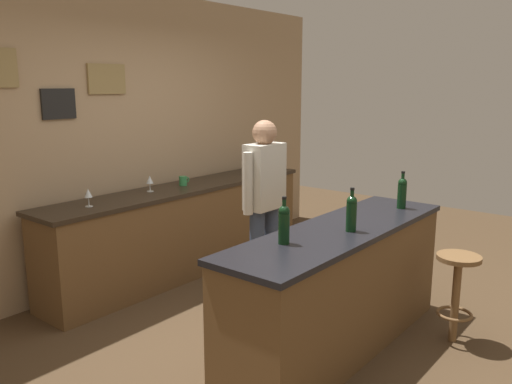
% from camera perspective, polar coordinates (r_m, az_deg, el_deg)
% --- Properties ---
extents(ground_plane, '(10.00, 10.00, 0.00)m').
position_cam_1_polar(ground_plane, '(4.26, 4.04, -14.98)').
color(ground_plane, '#4C3823').
extents(back_wall, '(6.00, 0.09, 2.80)m').
position_cam_1_polar(back_wall, '(5.25, -14.28, 5.84)').
color(back_wall, tan).
rests_on(back_wall, ground_plane).
extents(bar_counter, '(2.24, 0.60, 0.92)m').
position_cam_1_polar(bar_counter, '(3.87, 9.06, -10.42)').
color(bar_counter, brown).
rests_on(bar_counter, ground_plane).
extents(side_counter, '(3.17, 0.56, 0.90)m').
position_cam_1_polar(side_counter, '(5.40, -7.86, -4.06)').
color(side_counter, brown).
rests_on(side_counter, ground_plane).
extents(bartender, '(0.52, 0.21, 1.62)m').
position_cam_1_polar(bartender, '(4.48, 0.93, -0.84)').
color(bartender, '#384766').
rests_on(bartender, ground_plane).
extents(bar_stool, '(0.32, 0.32, 0.68)m').
position_cam_1_polar(bar_stool, '(4.19, 21.17, -9.35)').
color(bar_stool, brown).
rests_on(bar_stool, ground_plane).
extents(wine_bottle_a, '(0.07, 0.07, 0.31)m').
position_cam_1_polar(wine_bottle_a, '(3.28, 3.09, -3.40)').
color(wine_bottle_a, black).
rests_on(wine_bottle_a, bar_counter).
extents(wine_bottle_b, '(0.07, 0.07, 0.31)m').
position_cam_1_polar(wine_bottle_b, '(3.61, 10.43, -2.17)').
color(wine_bottle_b, black).
rests_on(wine_bottle_b, bar_counter).
extents(wine_bottle_c, '(0.07, 0.07, 0.31)m').
position_cam_1_polar(wine_bottle_c, '(4.38, 15.73, 0.01)').
color(wine_bottle_c, black).
rests_on(wine_bottle_c, bar_counter).
extents(wine_glass_a, '(0.07, 0.07, 0.16)m').
position_cam_1_polar(wine_glass_a, '(4.58, -17.93, -0.19)').
color(wine_glass_a, silver).
rests_on(wine_glass_a, side_counter).
extents(wine_glass_b, '(0.07, 0.07, 0.16)m').
position_cam_1_polar(wine_glass_b, '(5.08, -11.58, 1.27)').
color(wine_glass_b, silver).
rests_on(wine_glass_b, side_counter).
extents(wine_glass_c, '(0.07, 0.07, 0.16)m').
position_cam_1_polar(wine_glass_c, '(6.22, 0.32, 3.42)').
color(wine_glass_c, silver).
rests_on(wine_glass_c, side_counter).
extents(coffee_mug, '(0.12, 0.08, 0.09)m').
position_cam_1_polar(coffee_mug, '(5.34, -7.98, 1.22)').
color(coffee_mug, '#338C4C').
rests_on(coffee_mug, side_counter).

